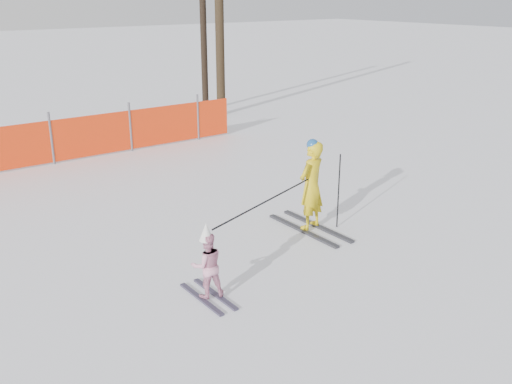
# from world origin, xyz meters

# --- Properties ---
(ground) EXTENTS (120.00, 120.00, 0.00)m
(ground) POSITION_xyz_m (0.00, 0.00, 0.00)
(ground) COLOR white
(ground) RESTS_ON ground
(adult) EXTENTS (0.63, 1.71, 1.60)m
(adult) POSITION_xyz_m (1.29, 0.67, 0.79)
(adult) COLOR black
(adult) RESTS_ON ground
(child) EXTENTS (0.51, 1.01, 1.08)m
(child) POSITION_xyz_m (-1.36, -0.25, 0.49)
(child) COLOR black
(child) RESTS_ON ground
(ski_poles) EXTENTS (3.00, 0.87, 1.31)m
(ski_poles) POSITION_xyz_m (0.57, 0.30, 0.84)
(ski_poles) COLOR black
(ski_poles) RESTS_ON ground
(tree_trunks) EXTENTS (0.29, 1.17, 6.76)m
(tree_trunks) POSITION_xyz_m (5.45, 10.07, 3.18)
(tree_trunks) COLOR #2D2214
(tree_trunks) RESTS_ON ground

